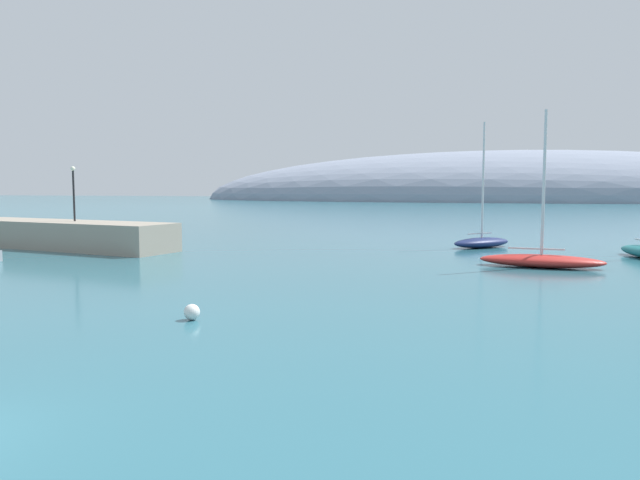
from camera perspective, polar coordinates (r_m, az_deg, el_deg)
name	(u,v)px	position (r m, az deg, el deg)	size (l,w,h in m)	color
breakwater_rocks	(61,235)	(52.27, -23.58, 0.48)	(20.76, 4.59, 2.20)	gray
distant_ridge	(506,200)	(237.26, 17.38, 3.65)	(243.71, 85.52, 37.70)	gray
sailboat_red_near_shore	(541,259)	(38.94, 20.48, -1.74)	(7.51, 2.92, 9.58)	red
sailboat_navy_mid_mooring	(482,241)	(50.18, 15.26, -0.09)	(5.46, 5.59, 10.14)	navy
mooring_buoy_white	(192,312)	(22.60, -12.20, -6.78)	(0.60, 0.60, 0.60)	silver
harbor_lamp_post	(74,187)	(51.44, -22.58, 4.68)	(0.36, 0.36, 4.38)	black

